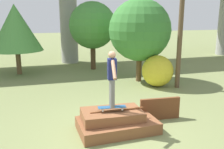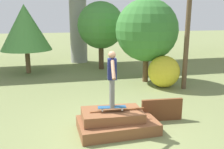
% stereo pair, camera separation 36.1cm
% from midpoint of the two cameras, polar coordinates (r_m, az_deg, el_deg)
% --- Properties ---
extents(ground_plane, '(80.00, 80.00, 0.00)m').
position_cam_midpoint_polar(ground_plane, '(6.96, 2.76, -12.68)').
color(ground_plane, olive).
extents(scrap_pile, '(2.13, 1.32, 0.61)m').
position_cam_midpoint_polar(scrap_pile, '(6.87, 2.38, -10.78)').
color(scrap_pile, brown).
rests_on(scrap_pile, ground_plane).
extents(scrap_plank_loose, '(1.24, 0.17, 0.67)m').
position_cam_midpoint_polar(scrap_plank_loose, '(7.62, 12.69, -7.90)').
color(scrap_plank_loose, brown).
rests_on(scrap_plank_loose, ground_plane).
extents(skateboard, '(0.77, 0.29, 0.09)m').
position_cam_midpoint_polar(skateboard, '(6.66, 1.57, -7.51)').
color(skateboard, '#23517F').
rests_on(skateboard, scrap_pile).
extents(skater, '(0.24, 1.02, 1.49)m').
position_cam_midpoint_polar(skater, '(6.40, 1.62, -0.31)').
color(skater, slate).
rests_on(skater, skateboard).
extents(utility_pole, '(1.30, 0.20, 6.65)m').
position_cam_midpoint_polar(utility_pole, '(10.76, 18.19, 14.83)').
color(utility_pole, brown).
rests_on(utility_pole, ground_plane).
extents(tree_behind_left, '(2.63, 2.63, 3.82)m').
position_cam_midpoint_polar(tree_behind_left, '(14.28, -1.82, 11.15)').
color(tree_behind_left, '#4C3823').
rests_on(tree_behind_left, ground_plane).
extents(tree_behind_right, '(2.83, 2.83, 3.82)m').
position_cam_midpoint_polar(tree_behind_right, '(11.59, 8.84, 9.96)').
color(tree_behind_right, brown).
rests_on(tree_behind_right, ground_plane).
extents(tree_mid_back, '(2.65, 2.65, 3.62)m').
position_cam_midpoint_polar(tree_mid_back, '(13.96, -18.51, 10.14)').
color(tree_mid_back, brown).
rests_on(tree_mid_back, ground_plane).
extents(bush_yellow_flowering, '(1.37, 1.37, 1.37)m').
position_cam_midpoint_polar(bush_yellow_flowering, '(11.05, 12.69, 0.67)').
color(bush_yellow_flowering, gold).
rests_on(bush_yellow_flowering, ground_plane).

